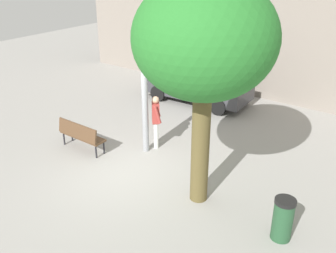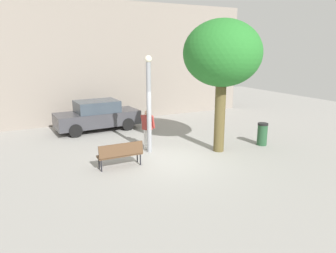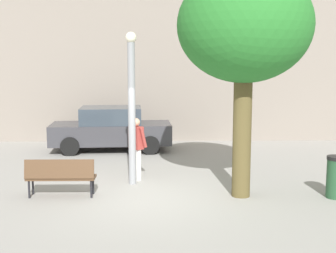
# 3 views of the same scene
# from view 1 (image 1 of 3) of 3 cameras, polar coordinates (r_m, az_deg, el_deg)

# --- Properties ---
(ground_plane) EXTENTS (36.00, 36.00, 0.00)m
(ground_plane) POSITION_cam_1_polar(r_m,az_deg,el_deg) (10.67, -6.23, -6.95)
(ground_plane) COLOR gray
(building_facade) EXTENTS (17.61, 2.00, 6.75)m
(building_facade) POSITION_cam_1_polar(r_m,az_deg,el_deg) (16.64, 14.44, 16.51)
(building_facade) COLOR gray
(building_facade) RESTS_ON ground_plane
(lamppost) EXTENTS (0.28, 0.28, 3.89)m
(lamppost) POSITION_cam_1_polar(r_m,az_deg,el_deg) (10.92, -3.56, 6.12)
(lamppost) COLOR gray
(lamppost) RESTS_ON ground_plane
(person_by_lamppost) EXTENTS (0.56, 0.60, 1.67)m
(person_by_lamppost) POSITION_cam_1_polar(r_m,az_deg,el_deg) (11.57, -1.84, 1.26)
(person_by_lamppost) COLOR white
(person_by_lamppost) RESTS_ON ground_plane
(park_bench) EXTENTS (1.60, 0.48, 0.92)m
(park_bench) POSITION_cam_1_polar(r_m,az_deg,el_deg) (11.82, -12.99, -1.11)
(park_bench) COLOR #513823
(park_bench) RESTS_ON ground_plane
(plaza_tree) EXTENTS (3.05, 3.05, 5.26)m
(plaza_tree) POSITION_cam_1_polar(r_m,az_deg,el_deg) (8.06, 5.51, 12.61)
(plaza_tree) COLOR brown
(plaza_tree) RESTS_ON ground_plane
(parked_car_charcoal) EXTENTS (4.29, 2.00, 1.55)m
(parked_car_charcoal) POSITION_cam_1_polar(r_m,az_deg,el_deg) (15.35, 4.43, 6.53)
(parked_car_charcoal) COLOR #38383D
(parked_car_charcoal) RESTS_ON ground_plane
(trash_bin) EXTENTS (0.45, 0.45, 0.99)m
(trash_bin) POSITION_cam_1_polar(r_m,az_deg,el_deg) (8.54, 16.83, -13.13)
(trash_bin) COLOR #234C2D
(trash_bin) RESTS_ON ground_plane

